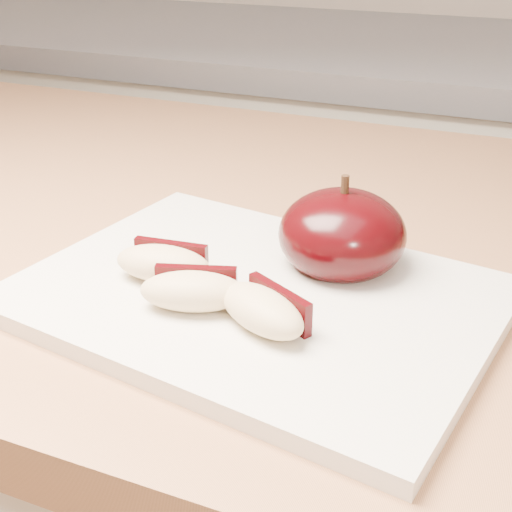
% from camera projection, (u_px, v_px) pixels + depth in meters
% --- Properties ---
extents(back_cabinet, '(2.40, 0.62, 0.94)m').
position_uv_depth(back_cabinet, '(386.00, 284.00, 1.40)').
color(back_cabinet, silver).
rests_on(back_cabinet, ground).
extents(cutting_board, '(0.34, 0.27, 0.01)m').
position_uv_depth(cutting_board, '(256.00, 297.00, 0.48)').
color(cutting_board, silver).
rests_on(cutting_board, island_counter).
extents(apple_half, '(0.09, 0.09, 0.08)m').
position_uv_depth(apple_half, '(342.00, 234.00, 0.50)').
color(apple_half, black).
rests_on(apple_half, cutting_board).
extents(apple_wedge_a, '(0.07, 0.04, 0.02)m').
position_uv_depth(apple_wedge_a, '(164.00, 263.00, 0.49)').
color(apple_wedge_a, '#D4B786').
rests_on(apple_wedge_a, cutting_board).
extents(apple_wedge_b, '(0.07, 0.05, 0.02)m').
position_uv_depth(apple_wedge_b, '(193.00, 290.00, 0.45)').
color(apple_wedge_b, '#D4B786').
rests_on(apple_wedge_b, cutting_board).
extents(apple_wedge_c, '(0.08, 0.06, 0.02)m').
position_uv_depth(apple_wedge_c, '(264.00, 309.00, 0.43)').
color(apple_wedge_c, '#D4B786').
rests_on(apple_wedge_c, cutting_board).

